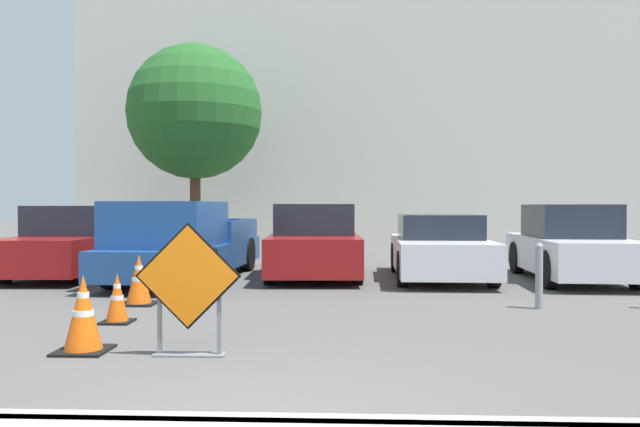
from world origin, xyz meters
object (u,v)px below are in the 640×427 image
Objects in this scene: road_closed_sign at (188,287)px; parked_car_third at (439,248)px; traffic_cone_nearest at (83,314)px; traffic_cone_fifth at (163,266)px; traffic_cone_second at (117,299)px; traffic_cone_fourth at (151,271)px; bollard_nearest at (539,274)px; parked_car_second at (314,244)px; traffic_cone_third at (139,280)px; parked_car_nearest at (76,243)px; pickup_truck at (182,245)px; parked_car_fourth at (571,246)px.

road_closed_sign is 0.31× the size of parked_car_third.
traffic_cone_nearest is 1.30× the size of traffic_cone_fifth.
traffic_cone_nearest is at bearing 56.71° from parked_car_third.
traffic_cone_second is 2.96m from traffic_cone_fourth.
bollard_nearest is (4.48, 3.13, -0.20)m from road_closed_sign.
parked_car_second is (0.91, 7.16, -0.00)m from road_closed_sign.
traffic_cone_second is 5.88m from parked_car_second.
parked_car_third is at bearing 22.18° from traffic_cone_fourth.
road_closed_sign is 5.47m from bollard_nearest.
parked_car_second is 5.38m from bollard_nearest.
traffic_cone_nearest reaches higher than traffic_cone_third.
parked_car_nearest is 2.79m from pickup_truck.
traffic_cone_nearest is 1.63m from traffic_cone_second.
traffic_cone_nearest is 1.04× the size of traffic_cone_third.
pickup_truck reaches higher than bollard_nearest.
traffic_cone_fourth is at bearing 166.21° from bollard_nearest.
traffic_cone_third is (-0.45, 3.10, -0.02)m from traffic_cone_nearest.
parked_car_third is at bearing 103.77° from bollard_nearest.
parked_car_third is (5.43, 2.21, 0.26)m from traffic_cone_fourth.
parked_car_second is at bearing 41.60° from traffic_cone_fourth.
pickup_truck is 1.35× the size of parked_car_second.
traffic_cone_third is at bearing 54.79° from parked_car_second.
parked_car_second is 0.98× the size of parked_car_fourth.
bollard_nearest is at bearing 105.43° from parked_car_third.
traffic_cone_fourth is at bearing 133.08° from parked_car_nearest.
pickup_truck is at bearing 92.57° from traffic_cone_third.
parked_car_second reaches higher than bollard_nearest.
road_closed_sign is 1.77× the size of traffic_cone_fourth.
parked_car_second is at bearing 82.74° from road_closed_sign.
traffic_cone_fourth is 0.16× the size of parked_car_nearest.
parked_car_second is at bearing -159.07° from pickup_truck.
pickup_truck is (0.35, 0.13, 0.43)m from traffic_cone_fifth.
parked_car_nearest is 1.10× the size of parked_car_fourth.
traffic_cone_fifth is at bearing 22.84° from pickup_truck.
bollard_nearest reaches higher than traffic_cone_nearest.
traffic_cone_fifth is at bearing 153.53° from parked_car_nearest.
parked_car_third reaches higher than bollard_nearest.
parked_car_fourth is (7.36, 6.53, 0.32)m from traffic_cone_nearest.
parked_car_third is (4.71, 6.74, 0.24)m from traffic_cone_nearest.
parked_car_fourth is (7.81, 3.44, 0.33)m from traffic_cone_third.
parked_car_second is (2.31, 5.39, 0.39)m from traffic_cone_second.
traffic_cone_fifth is at bearing 98.91° from traffic_cone_nearest.
road_closed_sign reaches higher than parked_car_third.
parked_car_fourth reaches higher than traffic_cone_third.
road_closed_sign reaches higher than traffic_cone_nearest.
traffic_cone_nearest is at bearing -81.09° from traffic_cone_fifth.
traffic_cone_nearest is 0.19× the size of parked_car_third.
parked_car_nearest is (-2.98, 5.47, 0.38)m from traffic_cone_second.
parked_car_nearest is at bearing -0.75° from parked_car_third.
traffic_cone_nearest is at bearing -81.07° from traffic_cone_fourth.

